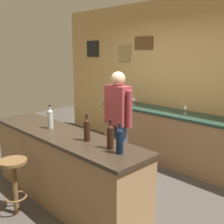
{
  "coord_description": "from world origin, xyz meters",
  "views": [
    {
      "loc": [
        2.72,
        -2.19,
        1.9
      ],
      "look_at": [
        0.01,
        0.45,
        1.05
      ],
      "focal_mm": 43.74,
      "sensor_mm": 36.0,
      "label": 1
    }
  ],
  "objects_px": {
    "wine_bottle_b": "(87,129)",
    "wine_bottle_c": "(110,136)",
    "bartender": "(118,119)",
    "wine_glass_b": "(186,107)",
    "bar_stool": "(14,178)",
    "wine_glass_a": "(134,99)",
    "wine_bottle_d": "(120,140)",
    "wine_bottle_a": "(50,118)"
  },
  "relations": [
    {
      "from": "bartender",
      "to": "wine_bottle_c",
      "type": "height_order",
      "value": "bartender"
    },
    {
      "from": "wine_bottle_c",
      "to": "bar_stool",
      "type": "bearing_deg",
      "value": -148.03
    },
    {
      "from": "wine_bottle_a",
      "to": "bar_stool",
      "type": "bearing_deg",
      "value": -79.96
    },
    {
      "from": "bartender",
      "to": "wine_glass_b",
      "type": "xyz_separation_m",
      "value": [
        0.42,
        1.14,
        0.07
      ]
    },
    {
      "from": "bar_stool",
      "to": "wine_bottle_b",
      "type": "relative_size",
      "value": 2.22
    },
    {
      "from": "bartender",
      "to": "wine_glass_b",
      "type": "relative_size",
      "value": 10.45
    },
    {
      "from": "bar_stool",
      "to": "wine_bottle_d",
      "type": "height_order",
      "value": "wine_bottle_d"
    },
    {
      "from": "bar_stool",
      "to": "wine_glass_b",
      "type": "xyz_separation_m",
      "value": [
        0.62,
        2.65,
        0.55
      ]
    },
    {
      "from": "wine_bottle_b",
      "to": "bartender",
      "type": "bearing_deg",
      "value": 114.59
    },
    {
      "from": "bar_stool",
      "to": "wine_bottle_c",
      "type": "xyz_separation_m",
      "value": [
        0.98,
        0.61,
        0.6
      ]
    },
    {
      "from": "wine_bottle_b",
      "to": "wine_bottle_c",
      "type": "xyz_separation_m",
      "value": [
        0.36,
        0.01,
        0.0
      ]
    },
    {
      "from": "bartender",
      "to": "wine_glass_b",
      "type": "distance_m",
      "value": 1.21
    },
    {
      "from": "bar_stool",
      "to": "wine_glass_b",
      "type": "height_order",
      "value": "wine_glass_b"
    },
    {
      "from": "bar_stool",
      "to": "wine_bottle_c",
      "type": "bearing_deg",
      "value": 31.97
    },
    {
      "from": "wine_bottle_a",
      "to": "wine_bottle_b",
      "type": "bearing_deg",
      "value": 1.71
    },
    {
      "from": "wine_glass_a",
      "to": "bartender",
      "type": "bearing_deg",
      "value": -58.9
    },
    {
      "from": "wine_bottle_b",
      "to": "wine_bottle_d",
      "type": "height_order",
      "value": "same"
    },
    {
      "from": "wine_glass_b",
      "to": "wine_bottle_a",
      "type": "bearing_deg",
      "value": -109.16
    },
    {
      "from": "wine_glass_b",
      "to": "bar_stool",
      "type": "bearing_deg",
      "value": -103.12
    },
    {
      "from": "bartender",
      "to": "wine_bottle_d",
      "type": "relative_size",
      "value": 5.29
    },
    {
      "from": "wine_bottle_d",
      "to": "wine_glass_b",
      "type": "relative_size",
      "value": 1.97
    },
    {
      "from": "wine_bottle_c",
      "to": "wine_glass_a",
      "type": "relative_size",
      "value": 1.97
    },
    {
      "from": "wine_bottle_a",
      "to": "wine_glass_b",
      "type": "bearing_deg",
      "value": 70.84
    },
    {
      "from": "wine_bottle_b",
      "to": "wine_bottle_d",
      "type": "xyz_separation_m",
      "value": [
        0.52,
        -0.02,
        0.0
      ]
    },
    {
      "from": "wine_bottle_a",
      "to": "wine_bottle_d",
      "type": "bearing_deg",
      "value": 0.28
    },
    {
      "from": "wine_bottle_b",
      "to": "wine_bottle_d",
      "type": "distance_m",
      "value": 0.52
    },
    {
      "from": "wine_bottle_a",
      "to": "wine_glass_b",
      "type": "xyz_separation_m",
      "value": [
        0.72,
        2.07,
        -0.05
      ]
    },
    {
      "from": "wine_bottle_a",
      "to": "bartender",
      "type": "bearing_deg",
      "value": 72.45
    },
    {
      "from": "wine_glass_a",
      "to": "wine_bottle_b",
      "type": "bearing_deg",
      "value": -61.7
    },
    {
      "from": "bartender",
      "to": "bar_stool",
      "type": "height_order",
      "value": "bartender"
    },
    {
      "from": "wine_bottle_a",
      "to": "wine_glass_a",
      "type": "xyz_separation_m",
      "value": [
        -0.39,
        2.08,
        -0.05
      ]
    },
    {
      "from": "bartender",
      "to": "bar_stool",
      "type": "relative_size",
      "value": 2.38
    },
    {
      "from": "wine_bottle_b",
      "to": "bar_stool",
      "type": "bearing_deg",
      "value": -135.66
    },
    {
      "from": "wine_bottle_b",
      "to": "wine_glass_b",
      "type": "xyz_separation_m",
      "value": [
        0.0,
        2.05,
        -0.05
      ]
    },
    {
      "from": "wine_bottle_b",
      "to": "wine_glass_a",
      "type": "xyz_separation_m",
      "value": [
        -1.11,
        2.06,
        -0.05
      ]
    },
    {
      "from": "bartender",
      "to": "wine_bottle_b",
      "type": "relative_size",
      "value": 5.29
    },
    {
      "from": "wine_glass_a",
      "to": "wine_glass_b",
      "type": "bearing_deg",
      "value": -0.55
    },
    {
      "from": "bar_stool",
      "to": "wine_bottle_a",
      "type": "bearing_deg",
      "value": 100.04
    },
    {
      "from": "bar_stool",
      "to": "wine_glass_a",
      "type": "height_order",
      "value": "wine_glass_a"
    },
    {
      "from": "bartender",
      "to": "bar_stool",
      "type": "distance_m",
      "value": 1.6
    },
    {
      "from": "wine_bottle_c",
      "to": "wine_bottle_d",
      "type": "height_order",
      "value": "same"
    },
    {
      "from": "wine_bottle_b",
      "to": "wine_bottle_d",
      "type": "bearing_deg",
      "value": -1.69
    }
  ]
}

